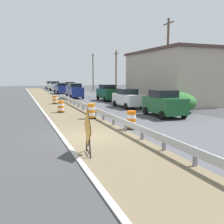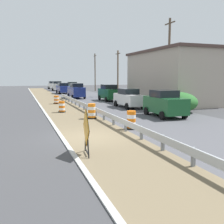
# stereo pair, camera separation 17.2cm
# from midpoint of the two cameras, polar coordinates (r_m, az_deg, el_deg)

# --- Properties ---
(ground_plane) EXTENTS (160.00, 160.00, 0.00)m
(ground_plane) POSITION_cam_midpoint_polar(r_m,az_deg,el_deg) (13.37, -5.91, -5.66)
(ground_plane) COLOR #3D3D3F
(median_dirt_strip) EXTENTS (3.80, 120.00, 0.01)m
(median_dirt_strip) POSITION_cam_midpoint_polar(r_m,az_deg,el_deg) (13.55, -3.03, -5.42)
(median_dirt_strip) COLOR #706047
(median_dirt_strip) RESTS_ON ground
(far_lane_asphalt) EXTENTS (8.39, 120.00, 0.00)m
(far_lane_asphalt) POSITION_cam_midpoint_polar(r_m,az_deg,el_deg) (16.41, 17.76, -3.43)
(far_lane_asphalt) COLOR #4C4C51
(far_lane_asphalt) RESTS_ON ground
(curb_near_edge) EXTENTS (0.20, 120.00, 0.11)m
(curb_near_edge) POSITION_cam_midpoint_polar(r_m,az_deg,el_deg) (13.11, -11.45, -6.04)
(curb_near_edge) COLOR #ADADA8
(curb_near_edge) RESTS_ON ground
(guardrail_median) EXTENTS (0.18, 50.89, 0.71)m
(guardrail_median) POSITION_cam_midpoint_polar(r_m,az_deg,el_deg) (12.70, 6.22, -4.00)
(guardrail_median) COLOR #ADB2B7
(guardrail_median) RESTS_ON ground
(warning_sign_diamond) EXTENTS (0.20, 1.60, 1.94)m
(warning_sign_diamond) POSITION_cam_midpoint_polar(r_m,az_deg,el_deg) (10.17, -6.04, -3.96)
(warning_sign_diamond) COLOR black
(warning_sign_diamond) RESTS_ON ground
(traffic_barrel_nearest) EXTENTS (0.67, 0.67, 1.12)m
(traffic_barrel_nearest) POSITION_cam_midpoint_polar(r_m,az_deg,el_deg) (15.22, 4.10, -2.01)
(traffic_barrel_nearest) COLOR orange
(traffic_barrel_nearest) RESTS_ON ground
(traffic_barrel_close) EXTENTS (0.72, 0.72, 1.14)m
(traffic_barrel_close) POSITION_cam_midpoint_polar(r_m,az_deg,el_deg) (19.04, -5.01, 0.04)
(traffic_barrel_close) COLOR orange
(traffic_barrel_close) RESTS_ON ground
(traffic_barrel_mid) EXTENTS (0.65, 0.65, 1.01)m
(traffic_barrel_mid) POSITION_cam_midpoint_polar(r_m,az_deg,el_deg) (22.75, -11.78, 1.05)
(traffic_barrel_mid) COLOR orange
(traffic_barrel_mid) RESTS_ON ground
(traffic_barrel_far) EXTENTS (0.71, 0.71, 0.96)m
(traffic_barrel_far) POSITION_cam_midpoint_polar(r_m,az_deg,el_deg) (30.08, -13.04, 2.63)
(traffic_barrel_far) COLOR orange
(traffic_barrel_far) RESTS_ON ground
(car_lead_near_lane) EXTENTS (2.30, 4.11, 2.16)m
(car_lead_near_lane) POSITION_cam_midpoint_polar(r_m,az_deg,el_deg) (58.59, -12.97, 5.80)
(car_lead_near_lane) COLOR silver
(car_lead_near_lane) RESTS_ON ground
(car_trailing_near_lane) EXTENTS (2.02, 4.41, 1.95)m
(car_trailing_near_lane) POSITION_cam_midpoint_polar(r_m,az_deg,el_deg) (25.84, 3.42, 3.18)
(car_trailing_near_lane) COLOR silver
(car_trailing_near_lane) RESTS_ON ground
(car_lead_far_lane) EXTENTS (1.97, 4.57, 2.01)m
(car_lead_far_lane) POSITION_cam_midpoint_polar(r_m,az_deg,el_deg) (67.36, -14.03, 5.97)
(car_lead_far_lane) COLOR silver
(car_lead_far_lane) RESTS_ON ground
(car_mid_far_lane) EXTENTS (2.13, 4.24, 2.13)m
(car_mid_far_lane) POSITION_cam_midpoint_polar(r_m,az_deg,el_deg) (33.25, -1.12, 4.43)
(car_mid_far_lane) COLOR #195128
(car_mid_far_lane) RESTS_ON ground
(car_trailing_far_lane) EXTENTS (2.00, 4.61, 2.21)m
(car_trailing_far_lane) POSITION_cam_midpoint_polar(r_m,az_deg,el_deg) (37.47, -8.66, 4.81)
(car_trailing_far_lane) COLOR navy
(car_trailing_far_lane) RESTS_ON ground
(car_distant_a) EXTENTS (2.10, 4.12, 2.05)m
(car_distant_a) POSITION_cam_midpoint_polar(r_m,az_deg,el_deg) (54.62, -9.56, 5.69)
(car_distant_a) COLOR #195128
(car_distant_a) RESTS_ON ground
(car_distant_b) EXTENTS (2.18, 4.66, 2.02)m
(car_distant_b) POSITION_cam_midpoint_polar(r_m,az_deg,el_deg) (48.21, -11.64, 5.32)
(car_distant_b) COLOR navy
(car_distant_b) RESTS_ON ground
(car_distant_c) EXTENTS (2.23, 4.14, 2.11)m
(car_distant_c) POSITION_cam_midpoint_polar(r_m,az_deg,el_deg) (20.38, 11.50, 1.95)
(car_distant_c) COLOR #195128
(car_distant_c) RESTS_ON ground
(roadside_shop_near) EXTENTS (8.90, 12.35, 6.23)m
(roadside_shop_near) POSITION_cam_midpoint_polar(r_m,az_deg,el_deg) (31.56, 14.63, 7.72)
(roadside_shop_near) COLOR #AD9E8E
(roadside_shop_near) RESTS_ON ground
(utility_pole_near) EXTENTS (0.24, 1.80, 9.15)m
(utility_pole_near) POSITION_cam_midpoint_polar(r_m,az_deg,el_deg) (27.58, 12.32, 11.14)
(utility_pole_near) COLOR brown
(utility_pole_near) RESTS_ON ground
(utility_pole_mid) EXTENTS (0.24, 1.80, 7.30)m
(utility_pole_mid) POSITION_cam_midpoint_polar(r_m,az_deg,el_deg) (40.80, 0.81, 8.95)
(utility_pole_mid) COLOR brown
(utility_pole_mid) RESTS_ON ground
(utility_pole_far) EXTENTS (0.24, 1.80, 8.23)m
(utility_pole_far) POSITION_cam_midpoint_polar(r_m,az_deg,el_deg) (56.54, -4.44, 9.14)
(utility_pole_far) COLOR brown
(utility_pole_far) RESTS_ON ground
(bush_roadside) EXTENTS (3.36, 3.36, 1.81)m
(bush_roadside) POSITION_cam_midpoint_polar(r_m,az_deg,el_deg) (23.11, 14.44, 2.20)
(bush_roadside) COLOR #286028
(bush_roadside) RESTS_ON ground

